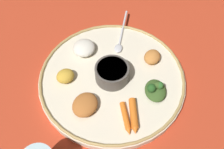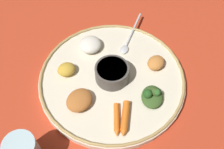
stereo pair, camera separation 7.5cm
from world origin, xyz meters
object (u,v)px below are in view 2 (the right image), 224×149
object	(u,v)px
carrot_outer	(125,118)
spoon	(129,39)
center_bowl	(112,73)
carrot_near_spoon	(117,119)
greens_pile	(152,96)

from	to	relation	value
carrot_outer	spoon	bearing A→B (deg)	101.19
spoon	center_bowl	bearing A→B (deg)	-95.06
center_bowl	carrot_near_spoon	bearing A→B (deg)	-69.58
center_bowl	carrot_outer	size ratio (longest dim) A/B	0.96
center_bowl	spoon	distance (m)	0.15
carrot_near_spoon	center_bowl	bearing A→B (deg)	110.42
greens_pile	carrot_outer	xyz separation A→B (m)	(-0.05, -0.08, -0.01)
carrot_outer	center_bowl	bearing A→B (deg)	119.52
greens_pile	carrot_outer	size ratio (longest dim) A/B	0.80
center_bowl	carrot_near_spoon	distance (m)	0.13
center_bowl	spoon	world-z (taller)	center_bowl
spoon	carrot_near_spoon	xyz separation A→B (m)	(0.03, -0.27, 0.00)
carrot_near_spoon	spoon	bearing A→B (deg)	96.85
spoon	carrot_near_spoon	distance (m)	0.28
greens_pile	carrot_near_spoon	world-z (taller)	greens_pile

